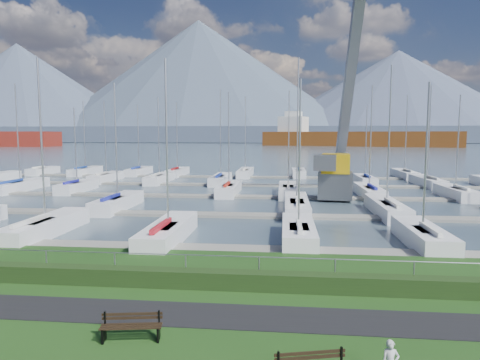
# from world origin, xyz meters

# --- Properties ---
(path) EXTENTS (160.00, 2.00, 0.04)m
(path) POSITION_xyz_m (0.00, -3.00, 0.01)
(path) COLOR black
(path) RESTS_ON grass
(water) EXTENTS (800.00, 540.00, 0.20)m
(water) POSITION_xyz_m (0.00, 260.00, -0.40)
(water) COLOR #3F505C
(hedge) EXTENTS (80.00, 0.70, 0.70)m
(hedge) POSITION_xyz_m (0.00, -0.40, 0.35)
(hedge) COLOR #1D3313
(hedge) RESTS_ON grass
(fence) EXTENTS (80.00, 0.04, 0.04)m
(fence) POSITION_xyz_m (0.00, 0.00, 1.20)
(fence) COLOR gray
(fence) RESTS_ON grass
(foothill) EXTENTS (900.00, 80.00, 12.00)m
(foothill) POSITION_xyz_m (0.00, 330.00, 6.00)
(foothill) COLOR #444E63
(foothill) RESTS_ON water
(mountains) EXTENTS (1190.00, 360.00, 115.00)m
(mountains) POSITION_xyz_m (7.35, 404.62, 46.68)
(mountains) COLOR #445663
(mountains) RESTS_ON water
(docks) EXTENTS (90.00, 41.60, 0.25)m
(docks) POSITION_xyz_m (0.00, 26.00, -0.22)
(docks) COLOR #65635E
(docks) RESTS_ON water
(bench_left) EXTENTS (1.84, 0.70, 0.85)m
(bench_left) POSITION_xyz_m (-1.49, -4.93, 0.42)
(bench_left) COLOR black
(bench_left) RESTS_ON grass
(person) EXTENTS (0.44, 0.29, 1.17)m
(person) POSITION_xyz_m (5.63, -6.28, 0.59)
(person) COLOR #BAB9C1
(person) RESTS_ON grass
(crane) EXTENTS (4.90, 13.34, 22.35)m
(crane) POSITION_xyz_m (8.38, 26.39, 5.33)
(crane) COLOR #53565A
(crane) RESTS_ON water
(cargo_ship_mid) EXTENTS (103.10, 50.35, 21.50)m
(cargo_ship_mid) POSITION_xyz_m (37.99, 220.12, 3.51)
(cargo_ship_mid) COLOR brown
(cargo_ship_mid) RESTS_ON water
(sailboat_fleet) EXTENTS (73.07, 49.29, 12.71)m
(sailboat_fleet) POSITION_xyz_m (-3.22, 28.14, 5.35)
(sailboat_fleet) COLOR silver
(sailboat_fleet) RESTS_ON water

